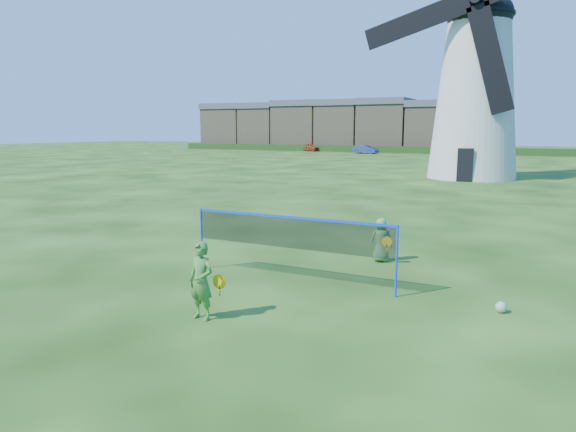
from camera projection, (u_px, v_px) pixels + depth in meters
The scene contains 10 objects.
ground at pixel (271, 282), 12.04m from camera, with size 220.00×220.00×0.00m, color black.
windmill at pixel (476, 87), 36.48m from camera, with size 14.93×6.14×19.32m.
badminton_net at pixel (290, 234), 11.91m from camera, with size 5.05×0.05×1.55m.
player_girl at pixel (201, 281), 9.58m from camera, with size 0.70×0.40×1.47m.
player_boy at pixel (381, 240), 13.82m from camera, with size 0.69×0.52×1.18m.
play_ball at pixel (501, 307), 10.02m from camera, with size 0.22×0.22×0.22m, color green.
terraced_houses at pixel (339, 126), 86.55m from camera, with size 51.42×8.40×8.26m.
hedge at pixel (352, 149), 79.81m from camera, with size 62.00×0.80×1.00m, color #193814.
car_left at pixel (310, 147), 82.94m from camera, with size 1.47×3.66×1.25m, color #9B381C.
car_right at pixel (365, 149), 74.72m from camera, with size 1.29×3.69×1.22m, color navy.
Camera 1 is at (5.62, -10.17, 3.51)m, focal length 32.36 mm.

